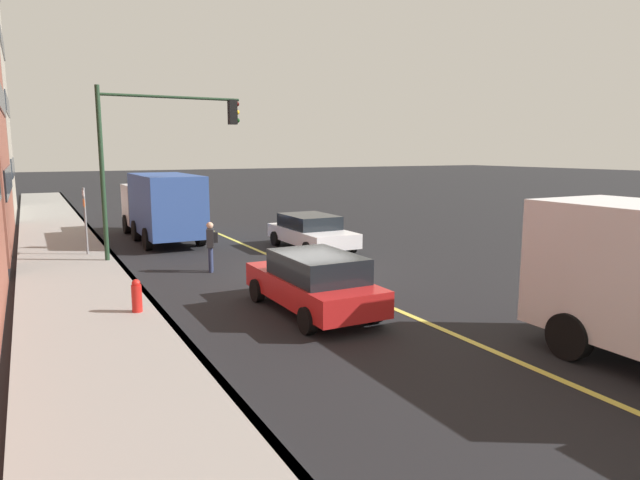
{
  "coord_description": "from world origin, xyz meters",
  "views": [
    {
      "loc": [
        -16.06,
        7.94,
        3.93
      ],
      "look_at": [
        -2.74,
        0.94,
        1.51
      ],
      "focal_mm": 31.27,
      "sensor_mm": 36.0,
      "label": 1
    }
  ],
  "objects_px": {
    "car_white": "(311,231)",
    "truck_blue": "(162,205)",
    "car_red": "(314,281)",
    "traffic_light_mast": "(157,142)",
    "pedestrian_with_backpack": "(211,243)",
    "fire_hydrant": "(137,299)",
    "street_sign_post": "(85,217)"
  },
  "relations": [
    {
      "from": "street_sign_post",
      "to": "fire_hydrant",
      "type": "xyz_separation_m",
      "value": [
        -8.55,
        -0.31,
        -1.07
      ]
    },
    {
      "from": "pedestrian_with_backpack",
      "to": "traffic_light_mast",
      "type": "height_order",
      "value": "traffic_light_mast"
    },
    {
      "from": "truck_blue",
      "to": "traffic_light_mast",
      "type": "bearing_deg",
      "value": 167.56
    },
    {
      "from": "traffic_light_mast",
      "to": "street_sign_post",
      "type": "distance_m",
      "value": 3.9
    },
    {
      "from": "traffic_light_mast",
      "to": "street_sign_post",
      "type": "relative_size",
      "value": 2.34
    },
    {
      "from": "street_sign_post",
      "to": "fire_hydrant",
      "type": "bearing_deg",
      "value": -177.96
    },
    {
      "from": "truck_blue",
      "to": "car_white",
      "type": "bearing_deg",
      "value": -136.21
    },
    {
      "from": "car_white",
      "to": "car_red",
      "type": "bearing_deg",
      "value": 153.58
    },
    {
      "from": "car_white",
      "to": "traffic_light_mast",
      "type": "relative_size",
      "value": 0.75
    },
    {
      "from": "truck_blue",
      "to": "car_red",
      "type": "bearing_deg",
      "value": -176.23
    },
    {
      "from": "pedestrian_with_backpack",
      "to": "car_white",
      "type": "bearing_deg",
      "value": -64.58
    },
    {
      "from": "traffic_light_mast",
      "to": "street_sign_post",
      "type": "height_order",
      "value": "traffic_light_mast"
    },
    {
      "from": "truck_blue",
      "to": "fire_hydrant",
      "type": "relative_size",
      "value": 7.95
    },
    {
      "from": "pedestrian_with_backpack",
      "to": "fire_hydrant",
      "type": "relative_size",
      "value": 1.75
    },
    {
      "from": "pedestrian_with_backpack",
      "to": "fire_hydrant",
      "type": "height_order",
      "value": "pedestrian_with_backpack"
    },
    {
      "from": "car_white",
      "to": "traffic_light_mast",
      "type": "bearing_deg",
      "value": 83.93
    },
    {
      "from": "pedestrian_with_backpack",
      "to": "car_red",
      "type": "bearing_deg",
      "value": -171.51
    },
    {
      "from": "pedestrian_with_backpack",
      "to": "fire_hydrant",
      "type": "distance_m",
      "value": 5.17
    },
    {
      "from": "car_white",
      "to": "truck_blue",
      "type": "relative_size",
      "value": 0.61
    },
    {
      "from": "car_red",
      "to": "fire_hydrant",
      "type": "bearing_deg",
      "value": 68.53
    },
    {
      "from": "car_white",
      "to": "pedestrian_with_backpack",
      "type": "relative_size",
      "value": 2.79
    },
    {
      "from": "car_white",
      "to": "pedestrian_with_backpack",
      "type": "height_order",
      "value": "pedestrian_with_backpack"
    },
    {
      "from": "traffic_light_mast",
      "to": "fire_hydrant",
      "type": "relative_size",
      "value": 6.48
    },
    {
      "from": "traffic_light_mast",
      "to": "fire_hydrant",
      "type": "bearing_deg",
      "value": 163.48
    },
    {
      "from": "car_white",
      "to": "truck_blue",
      "type": "distance_m",
      "value": 6.99
    },
    {
      "from": "truck_blue",
      "to": "street_sign_post",
      "type": "relative_size",
      "value": 2.87
    },
    {
      "from": "truck_blue",
      "to": "fire_hydrant",
      "type": "bearing_deg",
      "value": 165.03
    },
    {
      "from": "car_red",
      "to": "traffic_light_mast",
      "type": "relative_size",
      "value": 0.74
    },
    {
      "from": "car_red",
      "to": "street_sign_post",
      "type": "distance_m",
      "value": 10.96
    },
    {
      "from": "truck_blue",
      "to": "traffic_light_mast",
      "type": "height_order",
      "value": "traffic_light_mast"
    },
    {
      "from": "pedestrian_with_backpack",
      "to": "street_sign_post",
      "type": "bearing_deg",
      "value": 37.34
    },
    {
      "from": "car_white",
      "to": "street_sign_post",
      "type": "bearing_deg",
      "value": 75.35
    }
  ]
}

